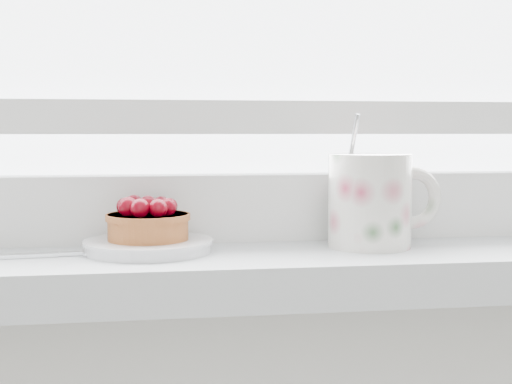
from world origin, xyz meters
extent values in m
cube|color=silver|center=(0.00, 1.90, 0.92)|extent=(1.60, 0.20, 0.04)
cube|color=white|center=(0.00, 1.97, 0.97)|extent=(1.30, 0.05, 0.07)
cube|color=white|center=(0.00, 1.97, 1.07)|extent=(1.30, 0.04, 0.04)
cylinder|color=silver|center=(-0.06, 1.90, 0.95)|extent=(0.12, 0.12, 0.01)
cylinder|color=brown|center=(-0.06, 1.90, 0.96)|extent=(0.08, 0.08, 0.02)
cylinder|color=brown|center=(-0.06, 1.90, 0.97)|extent=(0.08, 0.08, 0.01)
sphere|color=#4C0009|center=(-0.06, 1.90, 0.98)|extent=(0.02, 0.02, 0.02)
sphere|color=#4C0009|center=(-0.04, 1.90, 0.98)|extent=(0.02, 0.02, 0.02)
sphere|color=#4C0009|center=(-0.04, 1.91, 0.98)|extent=(0.02, 0.02, 0.02)
sphere|color=#4C0009|center=(-0.06, 1.92, 0.98)|extent=(0.02, 0.02, 0.02)
sphere|color=#4C0009|center=(-0.07, 1.92, 0.98)|extent=(0.02, 0.02, 0.02)
sphere|color=#4C0009|center=(-0.08, 1.90, 0.98)|extent=(0.02, 0.02, 0.02)
sphere|color=#4C0009|center=(-0.08, 1.89, 0.98)|extent=(0.02, 0.02, 0.02)
sphere|color=#4C0009|center=(-0.06, 1.88, 0.98)|extent=(0.02, 0.02, 0.02)
sphere|color=#4C0009|center=(-0.05, 1.88, 0.98)|extent=(0.02, 0.02, 0.02)
sphere|color=#4C0009|center=(-0.04, 1.89, 0.98)|extent=(0.02, 0.02, 0.02)
cylinder|color=silver|center=(0.16, 1.90, 0.99)|extent=(0.09, 0.09, 0.09)
cylinder|color=black|center=(0.16, 1.90, 1.03)|extent=(0.07, 0.07, 0.01)
torus|color=silver|center=(0.21, 1.90, 0.99)|extent=(0.06, 0.02, 0.06)
cylinder|color=silver|center=(0.15, 1.91, 1.04)|extent=(0.01, 0.02, 0.06)
cube|color=silver|center=(-0.13, 1.89, 0.94)|extent=(0.02, 0.01, 0.00)
cube|color=silver|center=(-0.10, 1.89, 0.94)|extent=(0.04, 0.03, 0.00)
cube|color=silver|center=(-0.07, 1.89, 0.94)|extent=(0.04, 0.01, 0.00)
cube|color=silver|center=(-0.07, 1.89, 0.94)|extent=(0.04, 0.01, 0.00)
cube|color=silver|center=(-0.07, 1.90, 0.94)|extent=(0.04, 0.01, 0.00)
cube|color=silver|center=(-0.07, 1.91, 0.94)|extent=(0.04, 0.01, 0.00)
camera|label=1|loc=(-0.06, 1.22, 1.06)|focal=50.00mm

